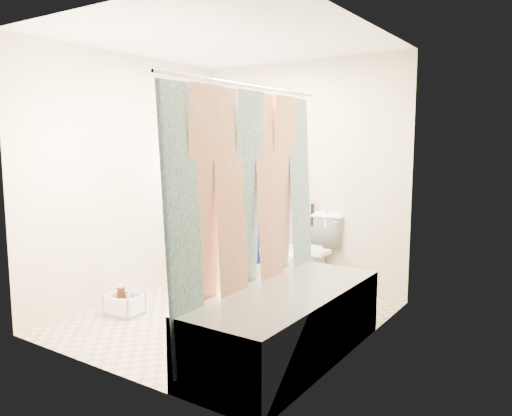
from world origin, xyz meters
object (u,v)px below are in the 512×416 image
Objects in this scene: bathtub at (287,322)px; toilet at (309,255)px; plumber at (245,204)px; cleaning_caddy at (125,306)px.

toilet reaches higher than bathtub.
plumber is 1.54m from cleaning_caddy.
bathtub is 1.78m from plumber.
cleaning_caddy is (-0.49, -1.19, -0.84)m from plumber.
toilet is 0.84m from plumber.
toilet is 2.52× the size of cleaning_caddy.
plumber reaches higher than toilet.
bathtub is 1.68m from cleaning_caddy.
toilet is (-0.57, 1.42, 0.15)m from bathtub.
bathtub is 2.10× the size of toilet.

